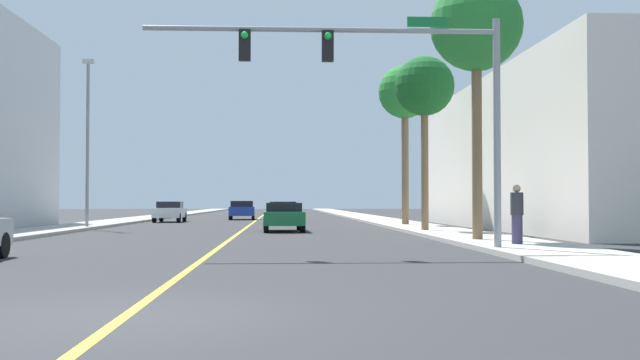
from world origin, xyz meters
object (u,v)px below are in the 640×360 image
at_px(street_lamp, 88,134).
at_px(car_green, 283,216).
at_px(palm_near, 476,28).
at_px(car_white, 170,211).
at_px(car_blue, 242,210).
at_px(traffic_signal_mast, 390,77).
at_px(palm_mid, 424,89).
at_px(pedestrian, 517,214).
at_px(car_red, 284,210).
at_px(palm_far, 405,95).
at_px(car_black, 284,212).

height_order(street_lamp, car_green, street_lamp).
distance_m(palm_near, car_white, 31.45).
bearing_deg(car_green, car_blue, 96.05).
distance_m(traffic_signal_mast, car_green, 15.83).
height_order(street_lamp, palm_near, palm_near).
xyz_separation_m(palm_near, car_blue, (-9.62, 34.15, -6.47)).
distance_m(car_green, car_white, 18.39).
relative_size(palm_mid, car_white, 1.97).
xyz_separation_m(palm_mid, car_blue, (-9.44, 25.89, -5.67)).
relative_size(car_white, pedestrian, 2.24).
bearing_deg(traffic_signal_mast, car_red, 93.68).
bearing_deg(palm_mid, palm_near, -88.77).
bearing_deg(car_blue, palm_far, -62.88).
height_order(palm_mid, car_white, palm_mid).
height_order(palm_mid, car_black, palm_mid).
xyz_separation_m(street_lamp, car_green, (9.90, -3.12, -4.09)).
xyz_separation_m(street_lamp, car_white, (2.15, 13.56, -4.09)).
bearing_deg(street_lamp, car_white, 80.98).
xyz_separation_m(palm_far, car_green, (-6.75, -5.90, -6.62)).
xyz_separation_m(palm_near, pedestrian, (0.43, -2.86, -6.20)).
height_order(traffic_signal_mast, palm_near, palm_near).
distance_m(car_red, car_blue, 4.95).
relative_size(car_green, pedestrian, 2.49).
bearing_deg(pedestrian, palm_far, 179.90).
xyz_separation_m(palm_far, car_red, (-6.60, 21.28, -6.61)).
bearing_deg(palm_mid, car_blue, 110.04).
bearing_deg(street_lamp, palm_mid, -18.74).
bearing_deg(car_black, car_white, 163.39).
xyz_separation_m(traffic_signal_mast, car_blue, (-6.05, 38.54, -4.06)).
height_order(traffic_signal_mast, palm_far, palm_far).
bearing_deg(car_green, traffic_signal_mast, -80.85).
relative_size(car_red, car_white, 1.08).
bearing_deg(palm_far, traffic_signal_mast, -100.52).
bearing_deg(car_red, car_blue, -130.15).
xyz_separation_m(street_lamp, car_blue, (6.72, 20.40, -4.06)).
xyz_separation_m(car_green, car_white, (-7.75, 16.68, 0.01)).
distance_m(street_lamp, palm_far, 17.07).
relative_size(street_lamp, palm_mid, 1.10).
bearing_deg(traffic_signal_mast, car_green, 100.80).
distance_m(palm_mid, car_red, 30.70).
xyz_separation_m(car_green, car_blue, (-3.18, 23.52, 0.04)).
xyz_separation_m(palm_mid, car_red, (-6.11, 29.54, -5.69)).
relative_size(palm_near, palm_far, 0.99).
height_order(traffic_signal_mast, palm_mid, palm_mid).
distance_m(traffic_signal_mast, pedestrian, 5.73).
height_order(palm_far, car_black, palm_far).
height_order(palm_far, car_blue, palm_far).
xyz_separation_m(palm_near, palm_mid, (-0.18, 8.26, -0.80)).
bearing_deg(car_blue, traffic_signal_mast, -83.37).
xyz_separation_m(palm_mid, pedestrian, (0.61, -11.12, -5.40)).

